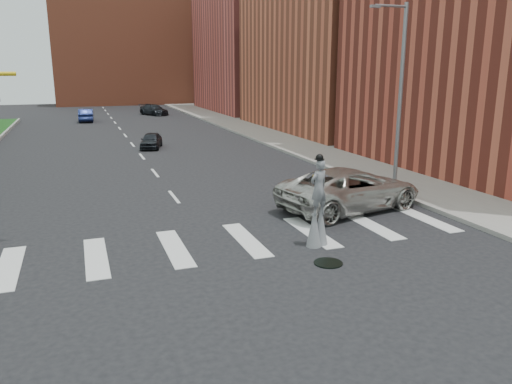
% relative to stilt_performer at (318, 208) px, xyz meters
% --- Properties ---
extents(ground_plane, '(160.00, 160.00, 0.00)m').
position_rel_stilt_performer_xyz_m(ground_plane, '(-3.42, 0.37, -1.33)').
color(ground_plane, black).
rests_on(ground_plane, ground).
extents(sidewalk_right, '(5.00, 90.00, 0.18)m').
position_rel_stilt_performer_xyz_m(sidewalk_right, '(9.08, 25.37, -1.24)').
color(sidewalk_right, gray).
rests_on(sidewalk_right, ground).
extents(manhole, '(0.90, 0.90, 0.04)m').
position_rel_stilt_performer_xyz_m(manhole, '(-0.42, -1.63, -1.31)').
color(manhole, black).
rests_on(manhole, ground).
extents(building_mid, '(16.00, 22.00, 24.00)m').
position_rel_stilt_performer_xyz_m(building_mid, '(18.58, 30.37, 10.67)').
color(building_mid, '#BA583A').
rests_on(building_mid, ground).
extents(building_far, '(16.00, 22.00, 20.00)m').
position_rel_stilt_performer_xyz_m(building_far, '(18.58, 54.37, 8.67)').
color(building_far, '#BC4E45').
rests_on(building_far, ground).
extents(building_backdrop, '(26.00, 14.00, 18.00)m').
position_rel_stilt_performer_xyz_m(building_backdrop, '(2.58, 78.37, 7.67)').
color(building_backdrop, '#BA583A').
rests_on(building_backdrop, ground).
extents(streetlight, '(2.05, 0.20, 9.00)m').
position_rel_stilt_performer_xyz_m(streetlight, '(7.48, 6.37, 3.57)').
color(streetlight, slate).
rests_on(streetlight, ground).
extents(stilt_performer, '(0.82, 0.66, 3.21)m').
position_rel_stilt_performer_xyz_m(stilt_performer, '(0.00, 0.00, 0.00)').
color(stilt_performer, black).
rests_on(stilt_performer, ground).
extents(suv_crossing, '(7.05, 4.34, 1.82)m').
position_rel_stilt_performer_xyz_m(suv_crossing, '(3.38, 3.65, -0.42)').
color(suv_crossing, '#B4B1AA').
rests_on(suv_crossing, ground).
extents(car_near, '(2.33, 3.78, 1.20)m').
position_rel_stilt_performer_xyz_m(car_near, '(-2.23, 23.95, -0.73)').
color(car_near, black).
rests_on(car_near, ground).
extents(car_mid, '(1.76, 4.54, 1.48)m').
position_rel_stilt_performer_xyz_m(car_mid, '(-6.44, 46.64, -0.59)').
color(car_mid, navy).
rests_on(car_mid, ground).
extents(car_far, '(3.76, 5.19, 1.40)m').
position_rel_stilt_performer_xyz_m(car_far, '(2.19, 52.38, -0.63)').
color(car_far, black).
rests_on(car_far, ground).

